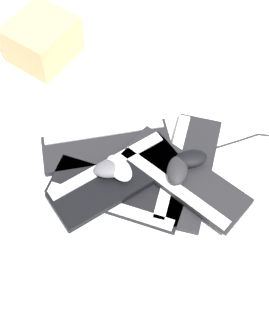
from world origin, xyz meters
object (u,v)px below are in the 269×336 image
Objects in this scene: keyboard_1 at (188,170)px; mouse_2 at (178,169)px; keyboard_0 at (116,194)px; keyboard_4 at (183,178)px; mouse_3 at (119,168)px; mouse_1 at (111,169)px; mouse_0 at (191,159)px; keyboard_2 at (107,146)px; keyboard_3 at (116,179)px; cardboard_box at (42,40)px.

keyboard_1 is 4.22× the size of mouse_2.
keyboard_1 is at bearing 146.39° from keyboard_0.
mouse_3 is at bearing -58.86° from keyboard_4.
keyboard_0 is 0.09m from mouse_1.
keyboard_4 is at bearing -126.20° from mouse_0.
keyboard_2 is at bearing -133.95° from keyboard_0.
mouse_3 is (-0.05, -0.02, 0.07)m from keyboard_0.
keyboard_1 is 1.10× the size of keyboard_2.
mouse_2 is (-0.03, 0.27, 0.07)m from keyboard_2.
mouse_2 is at bearing -83.26° from keyboard_4.
keyboard_3 is 0.04m from mouse_1.
mouse_2 is at bearing 170.35° from mouse_1.
mouse_3 reaches higher than keyboard_3.
keyboard_3 is at bearing 116.25° from mouse_3.
cardboard_box is at bearing -73.20° from mouse_1.
keyboard_1 is 0.77m from cardboard_box.
mouse_0 is 1.00× the size of mouse_2.
keyboard_1 is 4.22× the size of mouse_1.
mouse_1 is at bearing 98.46° from mouse_2.
mouse_3 is at bearing 97.82° from mouse_2.
keyboard_4 is (-0.13, 0.18, 0.00)m from keyboard_3.
keyboard_2 is 3.83× the size of mouse_1.
keyboard_3 is 1.03× the size of keyboard_4.
keyboard_3 is 4.22× the size of mouse_1.
cardboard_box is at bearing -6.91° from mouse_3.
cardboard_box is at bearing -114.65° from keyboard_2.
keyboard_2 is 0.29m from keyboard_4.
keyboard_0 is 0.22m from mouse_2.
mouse_2 is 0.19m from mouse_3.
mouse_1 is at bearing 177.59° from mouse_0.
cardboard_box is at bearing -118.37° from keyboard_3.
cardboard_box reaches higher than mouse_2.
keyboard_4 is at bearing 167.84° from mouse_1.
mouse_2 is at bearing -147.82° from mouse_0.
keyboard_4 is 4.11× the size of mouse_0.
mouse_0 is at bearing -170.18° from keyboard_4.
mouse_1 is at bearing 61.00° from cardboard_box.
cardboard_box is at bearing -100.25° from keyboard_1.
keyboard_4 is 0.07m from mouse_0.
keyboard_3 is at bearing -177.98° from mouse_0.
mouse_2 is at bearing 129.38° from keyboard_3.
keyboard_0 is at bearing -33.61° from keyboard_1.
mouse_0 and mouse_2 have the same top height.
keyboard_1 is at bearing -116.25° from mouse_3.
keyboard_0 is 0.05m from keyboard_3.
keyboard_3 reaches higher than keyboard_0.
mouse_3 is at bearing 55.03° from keyboard_2.
mouse_0 is 0.76m from cardboard_box.
keyboard_3 is 0.22m from keyboard_4.
keyboard_3 is (0.10, 0.12, 0.03)m from keyboard_2.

